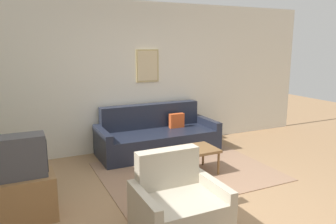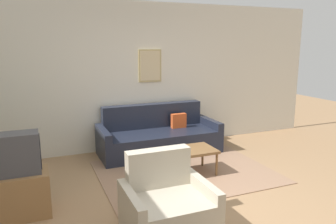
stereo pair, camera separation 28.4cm
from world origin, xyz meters
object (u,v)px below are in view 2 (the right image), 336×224
couch (158,137)px  coffee_table (183,152)px  tv (11,154)px  armchair (167,207)px

couch → coffee_table: couch is taller
couch → coffee_table: bearing=-92.0°
couch → tv: size_ratio=3.51×
armchair → tv: bearing=153.6°
coffee_table → armchair: armchair is taller
couch → tv: tv is taller
armchair → couch: bearing=76.9°
couch → armchair: couch is taller
couch → tv: 2.82m
coffee_table → tv: size_ratio=1.59×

